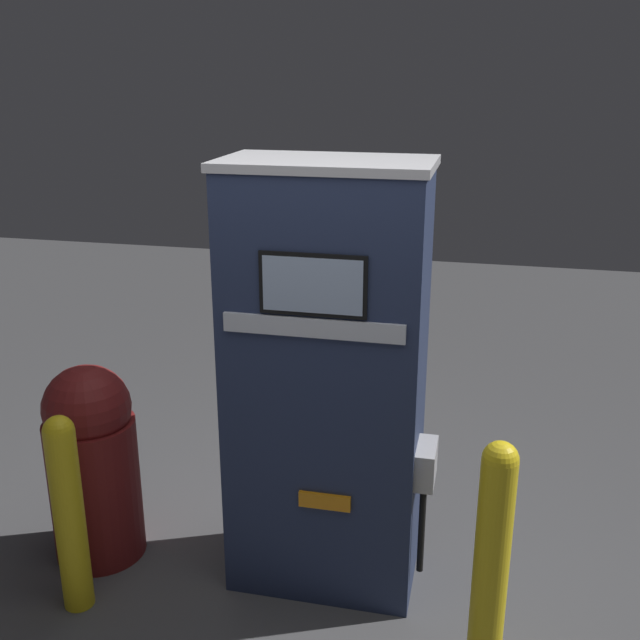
# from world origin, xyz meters

# --- Properties ---
(ground_plane) EXTENTS (14.00, 14.00, 0.00)m
(ground_plane) POSITION_xyz_m (0.00, 0.00, 0.00)
(ground_plane) COLOR #4C4C4F
(gas_pump) EXTENTS (1.02, 0.57, 2.12)m
(gas_pump) POSITION_xyz_m (0.00, 0.26, 1.06)
(gas_pump) COLOR #232D4C
(gas_pump) RESTS_ON ground_plane
(safety_bollard) EXTENTS (0.15, 0.15, 1.12)m
(safety_bollard) POSITION_xyz_m (0.81, -0.26, 0.59)
(safety_bollard) COLOR yellow
(safety_bollard) RESTS_ON ground_plane
(trash_bin) EXTENTS (0.47, 0.47, 1.08)m
(trash_bin) POSITION_xyz_m (-1.22, 0.16, 0.55)
(trash_bin) COLOR maroon
(trash_bin) RESTS_ON ground_plane
(safety_bollard_far) EXTENTS (0.14, 0.14, 1.02)m
(safety_bollard_far) POSITION_xyz_m (-1.12, -0.25, 0.53)
(safety_bollard_far) COLOR yellow
(safety_bollard_far) RESTS_ON ground_plane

